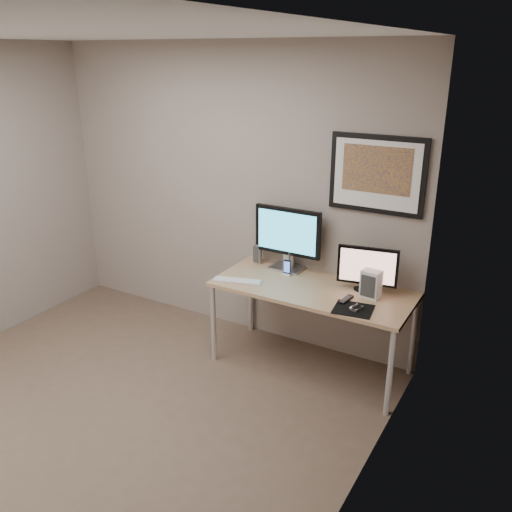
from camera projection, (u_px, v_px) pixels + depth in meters
The scene contains 14 objects.
floor at pixel (108, 416), 3.96m from camera, with size 3.60×3.60×0.00m, color brown.
room at pixel (132, 183), 3.75m from camera, with size 3.60×3.60×3.60m.
desk at pixel (312, 295), 4.36m from camera, with size 1.60×0.70×0.73m.
framed_art at pixel (377, 174), 4.12m from camera, with size 0.75×0.04×0.60m.
monitor_large at pixel (287, 236), 4.59m from camera, with size 0.60×0.19×0.55m.
monitor_tv at pixel (367, 268), 4.19m from camera, with size 0.46×0.14×0.37m.
speaker_left at pixel (258, 253), 4.81m from camera, with size 0.07×0.07×0.18m, color #A6A6AA.
speaker_right at pixel (290, 259), 4.67m from camera, with size 0.07×0.07×0.19m, color #A6A6AA.
phone_dock at pixel (287, 268), 4.54m from camera, with size 0.06×0.06×0.14m, color black.
keyboard at pixel (237, 281), 4.44m from camera, with size 0.41×0.11×0.01m, color silver.
mousepad at pixel (353, 309), 3.96m from camera, with size 0.28×0.25×0.00m, color black.
mouse at pixel (357, 307), 3.95m from camera, with size 0.06×0.10×0.03m, color black.
remote at pixel (346, 299), 4.10m from camera, with size 0.04×0.17×0.02m, color black.
fan_unit at pixel (371, 284), 4.12m from camera, with size 0.14×0.10×0.22m, color silver.
Camera 1 is at (2.59, -2.31, 2.49)m, focal length 38.00 mm.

